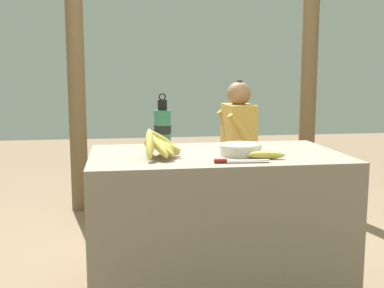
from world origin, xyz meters
TOP-DOWN VIEW (x-y plane):
  - market_counter at (0.00, 0.00)m, footprint 1.22×0.72m
  - banana_bunch_ripe at (-0.29, -0.08)m, footprint 0.19×0.30m
  - serving_bowl at (0.11, -0.07)m, footprint 0.20×0.20m
  - water_bottle at (-0.25, 0.18)m, footprint 0.09×0.09m
  - loose_banana_front at (0.19, -0.19)m, footprint 0.18×0.07m
  - knife at (0.03, -0.26)m, footprint 0.25×0.04m
  - wooden_bench at (0.18, 1.30)m, footprint 1.66×0.32m
  - seated_vendor at (0.39, 1.27)m, footprint 0.41×0.39m
  - banana_bunch_green at (-0.25, 1.29)m, footprint 0.15×0.27m
  - support_post_near at (-0.80, 1.69)m, footprint 0.14×0.14m
  - support_post_far at (1.15, 1.69)m, footprint 0.14×0.14m

SIDE VIEW (x-z plane):
  - wooden_bench at x=0.18m, z-range 0.13..0.52m
  - market_counter at x=0.00m, z-range 0.00..0.73m
  - banana_bunch_green at x=-0.25m, z-range 0.38..0.51m
  - seated_vendor at x=0.39m, z-range 0.07..1.14m
  - knife at x=0.03m, z-range 0.73..0.75m
  - loose_banana_front at x=0.19m, z-range 0.73..0.77m
  - serving_bowl at x=0.11m, z-range 0.74..0.79m
  - banana_bunch_ripe at x=-0.29m, z-range 0.73..0.88m
  - water_bottle at x=-0.25m, z-range 0.70..0.99m
  - support_post_near at x=-0.80m, z-range 0.00..2.31m
  - support_post_far at x=1.15m, z-range 0.00..2.31m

